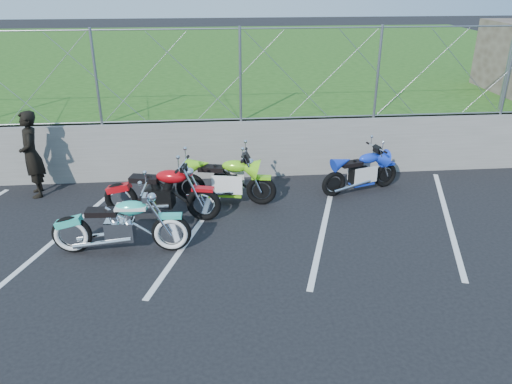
{
  "coord_description": "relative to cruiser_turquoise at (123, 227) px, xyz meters",
  "views": [
    {
      "loc": [
        0.35,
        -7.17,
        4.35
      ],
      "look_at": [
        1.13,
        1.3,
        0.55
      ],
      "focal_mm": 35.0,
      "sensor_mm": 36.0,
      "label": 1
    }
  ],
  "objects": [
    {
      "name": "cruiser_turquoise",
      "position": [
        0.0,
        0.0,
        0.0
      ],
      "size": [
        2.31,
        0.73,
        1.15
      ],
      "rotation": [
        0.0,
        0.0,
        -0.06
      ],
      "color": "black",
      "rests_on": "ground"
    },
    {
      "name": "sign_pole",
      "position": [
        8.38,
        3.6,
        2.34
      ],
      "size": [
        0.08,
        0.08,
        3.0
      ],
      "primitive_type": "cylinder",
      "color": "gray",
      "rests_on": "grass_field"
    },
    {
      "name": "chain_link_fence",
      "position": [
        1.18,
        3.2,
        1.84
      ],
      "size": [
        28.0,
        0.03,
        2.0
      ],
      "color": "gray",
      "rests_on": "retaining_wall"
    },
    {
      "name": "person_standing",
      "position": [
        -2.16,
        2.52,
        0.44
      ],
      "size": [
        0.62,
        0.76,
        1.81
      ],
      "primitive_type": "imported",
      "rotation": [
        0.0,
        0.0,
        -1.25
      ],
      "color": "black",
      "rests_on": "ground"
    },
    {
      "name": "grass_field",
      "position": [
        1.18,
        13.2,
        0.19
      ],
      "size": [
        30.0,
        20.0,
        1.3
      ],
      "primitive_type": "cube",
      "color": "#234E14",
      "rests_on": "ground"
    },
    {
      "name": "sportbike_blue",
      "position": [
        4.66,
        2.09,
        -0.05
      ],
      "size": [
        1.79,
        0.74,
        0.95
      ],
      "rotation": [
        0.0,
        0.0,
        0.31
      ],
      "color": "black",
      "rests_on": "ground"
    },
    {
      "name": "sportbike_green",
      "position": [
        1.8,
        1.76,
        -0.0
      ],
      "size": [
        2.03,
        0.72,
        1.06
      ],
      "rotation": [
        0.0,
        0.0,
        -0.19
      ],
      "color": "black",
      "rests_on": "ground"
    },
    {
      "name": "naked_orange",
      "position": [
        0.57,
        1.2,
        0.03
      ],
      "size": [
        2.25,
        0.8,
        1.14
      ],
      "rotation": [
        0.0,
        0.0,
        -0.23
      ],
      "color": "black",
      "rests_on": "ground"
    },
    {
      "name": "retaining_wall",
      "position": [
        1.18,
        3.2,
        0.19
      ],
      "size": [
        30.0,
        0.22,
        1.3
      ],
      "primitive_type": "cube",
      "color": "slate",
      "rests_on": "ground"
    },
    {
      "name": "ground",
      "position": [
        1.18,
        -0.3,
        -0.46
      ],
      "size": [
        90.0,
        90.0,
        0.0
      ],
      "primitive_type": "plane",
      "color": "black",
      "rests_on": "ground"
    },
    {
      "name": "parking_lines",
      "position": [
        2.38,
        0.7,
        -0.46
      ],
      "size": [
        18.29,
        4.31,
        0.01
      ],
      "color": "silver",
      "rests_on": "ground"
    }
  ]
}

